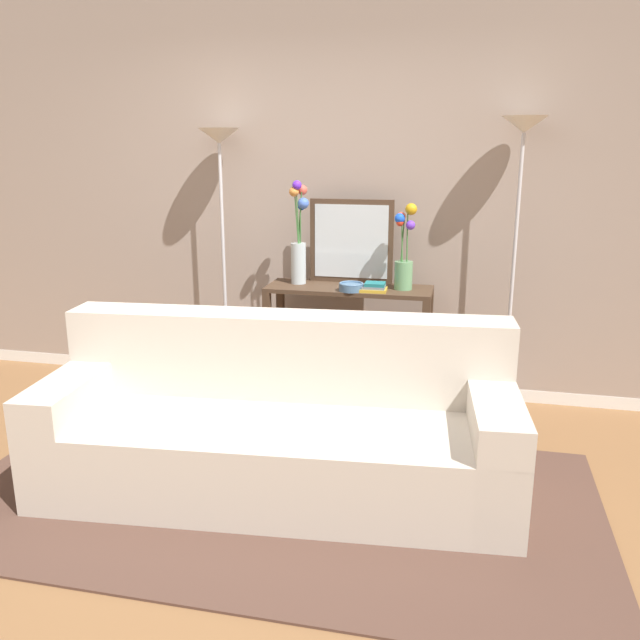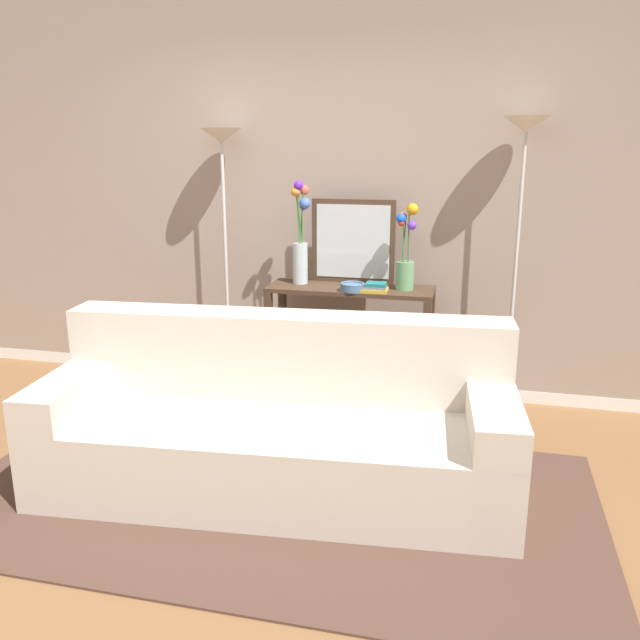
# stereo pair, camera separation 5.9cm
# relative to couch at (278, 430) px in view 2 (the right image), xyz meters

# --- Properties ---
(ground_plane) EXTENTS (16.00, 16.00, 0.02)m
(ground_plane) POSITION_rel_couch_xyz_m (-0.15, -0.43, -0.32)
(ground_plane) COLOR brown
(back_wall) EXTENTS (12.00, 0.15, 3.04)m
(back_wall) POSITION_rel_couch_xyz_m (-0.15, 1.57, 1.20)
(back_wall) COLOR white
(back_wall) RESTS_ON ground
(area_rug) EXTENTS (3.29, 1.73, 0.01)m
(area_rug) POSITION_rel_couch_xyz_m (0.01, -0.16, -0.31)
(area_rug) COLOR #51382D
(area_rug) RESTS_ON ground
(couch) EXTENTS (2.47, 1.09, 0.88)m
(couch) POSITION_rel_couch_xyz_m (0.00, 0.00, 0.00)
(couch) COLOR beige
(couch) RESTS_ON ground
(console_table) EXTENTS (1.11, 0.37, 0.84)m
(console_table) POSITION_rel_couch_xyz_m (0.15, 1.19, 0.25)
(console_table) COLOR #473323
(console_table) RESTS_ON ground
(floor_lamp_left) EXTENTS (0.28, 0.28, 1.87)m
(floor_lamp_left) POSITION_rel_couch_xyz_m (-0.78, 1.30, 1.15)
(floor_lamp_left) COLOR silver
(floor_lamp_left) RESTS_ON ground
(floor_lamp_right) EXTENTS (0.28, 0.28, 1.93)m
(floor_lamp_right) POSITION_rel_couch_xyz_m (1.20, 1.30, 1.20)
(floor_lamp_right) COLOR silver
(floor_lamp_right) RESTS_ON ground
(wall_mirror) EXTENTS (0.57, 0.02, 0.57)m
(wall_mirror) POSITION_rel_couch_xyz_m (0.13, 1.35, 0.81)
(wall_mirror) COLOR #473323
(wall_mirror) RESTS_ON console_table
(vase_tall_flowers) EXTENTS (0.12, 0.13, 0.69)m
(vase_tall_flowers) POSITION_rel_couch_xyz_m (-0.21, 1.23, 0.82)
(vase_tall_flowers) COLOR silver
(vase_tall_flowers) RESTS_ON console_table
(vase_short_flowers) EXTENTS (0.14, 0.12, 0.56)m
(vase_short_flowers) POSITION_rel_couch_xyz_m (0.51, 1.20, 0.74)
(vase_short_flowers) COLOR #669E6B
(vase_short_flowers) RESTS_ON console_table
(fruit_bowl) EXTENTS (0.16, 0.16, 0.05)m
(fruit_bowl) POSITION_rel_couch_xyz_m (0.18, 1.08, 0.55)
(fruit_bowl) COLOR #4C7093
(fruit_bowl) RESTS_ON console_table
(book_stack) EXTENTS (0.18, 0.15, 0.06)m
(book_stack) POSITION_rel_couch_xyz_m (0.33, 1.10, 0.55)
(book_stack) COLOR gold
(book_stack) RESTS_ON console_table
(book_row_under_console) EXTENTS (0.37, 0.18, 0.12)m
(book_row_under_console) POSITION_rel_couch_xyz_m (-0.12, 1.19, -0.26)
(book_row_under_console) COLOR slate
(book_row_under_console) RESTS_ON ground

